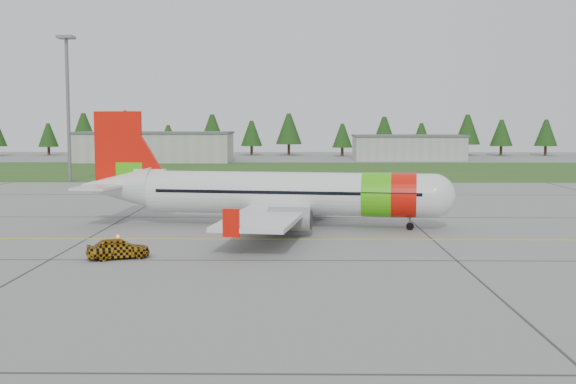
{
  "coord_description": "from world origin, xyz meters",
  "views": [
    {
      "loc": [
        0.24,
        -43.5,
        8.45
      ],
      "look_at": [
        -0.47,
        11.2,
        3.13
      ],
      "focal_mm": 45.0,
      "sensor_mm": 36.0,
      "label": 1
    }
  ],
  "objects": [
    {
      "name": "aircraft",
      "position": [
        -1.21,
        14.31,
        2.69
      ],
      "size": [
        30.71,
        28.59,
        9.34
      ],
      "rotation": [
        0.0,
        0.0,
        -0.15
      ],
      "color": "silver",
      "rests_on": "ground"
    },
    {
      "name": "floodlight_mast",
      "position": [
        -32.0,
        58.0,
        10.0
      ],
      "size": [
        0.5,
        0.5,
        20.0
      ],
      "primitive_type": "cylinder",
      "color": "slate",
      "rests_on": "ground"
    },
    {
      "name": "follow_me_car",
      "position": [
        -10.88,
        0.51,
        1.92
      ],
      "size": [
        1.8,
        1.93,
        3.85
      ],
      "primitive_type": "imported",
      "rotation": [
        0.0,
        0.0,
        1.96
      ],
      "color": "orange",
      "rests_on": "ground"
    },
    {
      "name": "grass_strip",
      "position": [
        0.0,
        82.0,
        0.01
      ],
      "size": [
        320.0,
        50.0,
        0.03
      ],
      "primitive_type": "cube",
      "color": "#30561E",
      "rests_on": "ground"
    },
    {
      "name": "hangar_east",
      "position": [
        25.0,
        118.0,
        2.6
      ],
      "size": [
        24.0,
        12.0,
        5.2
      ],
      "primitive_type": "cube",
      "color": "#A8A8A3",
      "rests_on": "ground"
    },
    {
      "name": "treeline",
      "position": [
        0.0,
        138.0,
        5.0
      ],
      "size": [
        160.0,
        8.0,
        10.0
      ],
      "primitive_type": null,
      "color": "#1C3F14",
      "rests_on": "ground"
    },
    {
      "name": "taxi_guideline",
      "position": [
        0.0,
        8.0,
        0.01
      ],
      "size": [
        120.0,
        0.25,
        0.02
      ],
      "primitive_type": "cube",
      "color": "gold",
      "rests_on": "ground"
    },
    {
      "name": "service_van",
      "position": [
        -22.16,
        49.4,
        2.01
      ],
      "size": [
        1.59,
        1.53,
        4.03
      ],
      "primitive_type": "imported",
      "rotation": [
        0.0,
        0.0,
        0.15
      ],
      "color": "silver",
      "rests_on": "ground"
    },
    {
      "name": "ground",
      "position": [
        0.0,
        0.0,
        0.0
      ],
      "size": [
        320.0,
        320.0,
        0.0
      ],
      "primitive_type": "plane",
      "color": "gray",
      "rests_on": "ground"
    },
    {
      "name": "hangar_west",
      "position": [
        -30.0,
        110.0,
        3.0
      ],
      "size": [
        32.0,
        14.0,
        6.0
      ],
      "primitive_type": "cube",
      "color": "#A8A8A3",
      "rests_on": "ground"
    }
  ]
}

